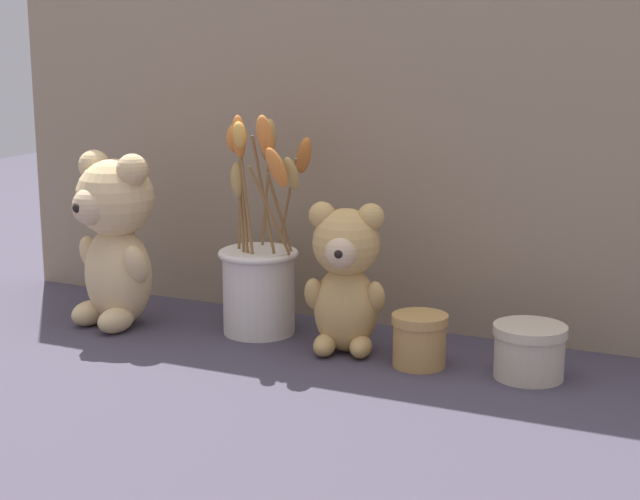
{
  "coord_description": "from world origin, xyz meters",
  "views": [
    {
      "loc": [
        0.57,
        -1.2,
        0.44
      ],
      "look_at": [
        0.0,
        0.02,
        0.14
      ],
      "focal_mm": 55.0,
      "sensor_mm": 36.0,
      "label": 1
    }
  ],
  "objects_px": {
    "flower_vase": "(259,270)",
    "decorative_tin_tall": "(529,351)",
    "teddy_bear_large": "(115,236)",
    "decorative_tin_short": "(419,340)",
    "teddy_bear_medium": "(346,275)"
  },
  "relations": [
    {
      "from": "flower_vase",
      "to": "decorative_tin_tall",
      "type": "distance_m",
      "value": 0.42
    },
    {
      "from": "teddy_bear_large",
      "to": "decorative_tin_short",
      "type": "distance_m",
      "value": 0.5
    },
    {
      "from": "decorative_tin_tall",
      "to": "decorative_tin_short",
      "type": "distance_m",
      "value": 0.15
    },
    {
      "from": "teddy_bear_large",
      "to": "teddy_bear_medium",
      "type": "distance_m",
      "value": 0.37
    },
    {
      "from": "teddy_bear_medium",
      "to": "decorative_tin_short",
      "type": "bearing_deg",
      "value": -8.01
    },
    {
      "from": "teddy_bear_large",
      "to": "flower_vase",
      "type": "distance_m",
      "value": 0.23
    },
    {
      "from": "flower_vase",
      "to": "decorative_tin_tall",
      "type": "xyz_separation_m",
      "value": [
        0.41,
        -0.03,
        -0.06
      ]
    },
    {
      "from": "teddy_bear_large",
      "to": "decorative_tin_short",
      "type": "bearing_deg",
      "value": 1.03
    },
    {
      "from": "teddy_bear_large",
      "to": "decorative_tin_short",
      "type": "height_order",
      "value": "teddy_bear_large"
    },
    {
      "from": "decorative_tin_tall",
      "to": "decorative_tin_short",
      "type": "relative_size",
      "value": 1.26
    },
    {
      "from": "teddy_bear_medium",
      "to": "flower_vase",
      "type": "xyz_separation_m",
      "value": [
        -0.15,
        0.03,
        -0.01
      ]
    },
    {
      "from": "decorative_tin_short",
      "to": "teddy_bear_large",
      "type": "bearing_deg",
      "value": -178.97
    },
    {
      "from": "flower_vase",
      "to": "decorative_tin_tall",
      "type": "bearing_deg",
      "value": -3.8
    },
    {
      "from": "flower_vase",
      "to": "teddy_bear_large",
      "type": "bearing_deg",
      "value": -166.1
    },
    {
      "from": "teddy_bear_large",
      "to": "decorative_tin_tall",
      "type": "bearing_deg",
      "value": 2.45
    }
  ]
}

